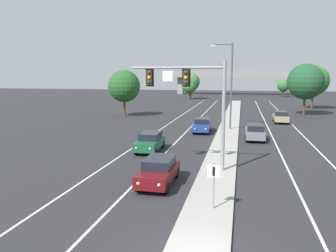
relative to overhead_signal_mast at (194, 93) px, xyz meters
name	(u,v)px	position (x,y,z in m)	size (l,w,h in m)	color
median_island	(224,149)	(1.71, 6.95, -5.22)	(2.40, 110.00, 0.15)	#9E9B93
lane_stripe_oncoming_center	(184,134)	(-2.99, 13.95, -5.29)	(0.14, 100.00, 0.01)	silver
lane_stripe_receding_center	(273,137)	(6.41, 13.95, -5.29)	(0.14, 100.00, 0.01)	silver
edge_stripe_left	(155,133)	(-6.29, 13.95, -5.29)	(0.14, 100.00, 0.01)	silver
edge_stripe_right	(306,139)	(9.71, 13.95, -5.29)	(0.14, 100.00, 0.01)	silver
overhead_signal_mast	(194,93)	(0.00, 0.00, 0.00)	(6.36, 0.44, 7.20)	gray
median_sign_post	(214,180)	(1.95, -6.65, -3.71)	(0.60, 0.10, 2.20)	gray
street_lamp_median	(230,81)	(1.67, 17.73, 0.50)	(2.58, 0.28, 10.00)	#4C4C51
car_oncoming_darkred	(159,171)	(-1.58, -3.27, -4.47)	(1.82, 4.47, 1.58)	#5B0F14
car_oncoming_green	(150,142)	(-4.44, 5.07, -4.47)	(1.90, 4.50, 1.58)	#195633
car_oncoming_blue	(202,125)	(-1.18, 15.53, -4.47)	(1.92, 4.51, 1.58)	navy
car_receding_grey	(255,132)	(4.53, 12.11, -4.47)	(1.86, 4.48, 1.58)	slate
car_receding_tan	(281,117)	(8.37, 25.39, -4.47)	(1.85, 4.48, 1.58)	tan
overpass_bridge	(238,77)	(1.71, 90.93, 0.49)	(42.40, 6.40, 7.65)	gray
tree_far_right_a	(306,82)	(12.98, 35.10, 0.10)	(5.70, 5.70, 8.25)	#4C3823
tree_far_left_b	(124,86)	(-14.84, 27.51, -0.57)	(5.00, 5.00, 7.23)	#4C3823
tree_far_right_b	(314,81)	(16.27, 46.05, 0.07)	(5.67, 5.67, 8.21)	#4C3823
tree_far_right_c	(283,86)	(14.82, 80.17, -1.95)	(3.55, 3.55, 5.13)	#4C3823
tree_far_left_a	(190,86)	(-10.45, 65.83, -1.80)	(3.70, 3.70, 5.35)	#4C3823
tree_far_left_c	(191,82)	(-10.31, 66.66, -0.69)	(4.87, 4.87, 7.05)	#4C3823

